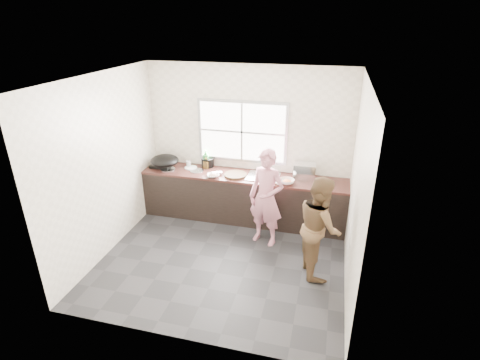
% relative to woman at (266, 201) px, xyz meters
% --- Properties ---
extents(floor, '(3.60, 3.20, 0.01)m').
position_rel_woman_xyz_m(floor, '(-0.53, -0.64, -0.74)').
color(floor, '#252527').
rests_on(floor, ground).
extents(ceiling, '(3.60, 3.20, 0.01)m').
position_rel_woman_xyz_m(ceiling, '(-0.53, -0.64, 1.97)').
color(ceiling, silver).
rests_on(ceiling, wall_back).
extents(wall_back, '(3.60, 0.01, 2.70)m').
position_rel_woman_xyz_m(wall_back, '(-0.53, 0.96, 0.61)').
color(wall_back, silver).
rests_on(wall_back, ground).
extents(wall_left, '(0.01, 3.20, 2.70)m').
position_rel_woman_xyz_m(wall_left, '(-2.33, -0.64, 0.61)').
color(wall_left, beige).
rests_on(wall_left, ground).
extents(wall_right, '(0.01, 3.20, 2.70)m').
position_rel_woman_xyz_m(wall_right, '(1.28, -0.64, 0.61)').
color(wall_right, silver).
rests_on(wall_right, ground).
extents(wall_front, '(3.60, 0.01, 2.70)m').
position_rel_woman_xyz_m(wall_front, '(-0.53, -2.25, 0.61)').
color(wall_front, beige).
rests_on(wall_front, ground).
extents(cabinet, '(3.60, 0.62, 0.82)m').
position_rel_woman_xyz_m(cabinet, '(-0.53, 0.65, -0.33)').
color(cabinet, black).
rests_on(cabinet, floor).
extents(countertop, '(3.60, 0.64, 0.04)m').
position_rel_woman_xyz_m(countertop, '(-0.53, 0.65, 0.10)').
color(countertop, '#391C17').
rests_on(countertop, cabinet).
extents(sink, '(0.55, 0.45, 0.02)m').
position_rel_woman_xyz_m(sink, '(-0.18, 0.65, 0.13)').
color(sink, silver).
rests_on(sink, countertop).
extents(faucet, '(0.02, 0.02, 0.30)m').
position_rel_woman_xyz_m(faucet, '(-0.18, 0.85, 0.27)').
color(faucet, silver).
rests_on(faucet, countertop).
extents(window_frame, '(1.60, 0.05, 1.10)m').
position_rel_woman_xyz_m(window_frame, '(-0.63, 0.95, 0.81)').
color(window_frame, '#9EA0A5').
rests_on(window_frame, wall_back).
extents(window_glazing, '(1.50, 0.01, 1.00)m').
position_rel_woman_xyz_m(window_glazing, '(-0.63, 0.92, 0.81)').
color(window_glazing, white).
rests_on(window_glazing, window_frame).
extents(woman, '(0.62, 0.50, 1.48)m').
position_rel_woman_xyz_m(woman, '(0.00, 0.00, 0.00)').
color(woman, '#D07D90').
rests_on(woman, floor).
extents(person_side, '(0.74, 0.85, 1.47)m').
position_rel_woman_xyz_m(person_side, '(0.86, -0.57, -0.00)').
color(person_side, brown).
rests_on(person_side, floor).
extents(cutting_board, '(0.48, 0.48, 0.04)m').
position_rel_woman_xyz_m(cutting_board, '(-0.65, 0.57, 0.14)').
color(cutting_board, '#312213').
rests_on(cutting_board, countertop).
extents(cleaver, '(0.20, 0.16, 0.01)m').
position_rel_woman_xyz_m(cleaver, '(-0.98, 0.56, 0.16)').
color(cleaver, '#A8AAAE').
rests_on(cleaver, cutting_board).
extents(bowl_mince, '(0.27, 0.27, 0.05)m').
position_rel_woman_xyz_m(bowl_mince, '(-1.01, 0.44, 0.15)').
color(bowl_mince, silver).
rests_on(bowl_mince, countertop).
extents(bowl_crabs, '(0.24, 0.24, 0.06)m').
position_rel_woman_xyz_m(bowl_crabs, '(0.26, 0.47, 0.15)').
color(bowl_crabs, silver).
rests_on(bowl_crabs, countertop).
extents(bowl_held, '(0.24, 0.24, 0.07)m').
position_rel_woman_xyz_m(bowl_held, '(0.13, 0.44, 0.15)').
color(bowl_held, white).
rests_on(bowl_held, countertop).
extents(black_pot, '(0.27, 0.27, 0.16)m').
position_rel_woman_xyz_m(black_pot, '(-1.26, 0.88, 0.20)').
color(black_pot, black).
rests_on(black_pot, countertop).
extents(plate_food, '(0.30, 0.30, 0.02)m').
position_rel_woman_xyz_m(plate_food, '(-1.53, 0.72, 0.13)').
color(plate_food, silver).
rests_on(plate_food, countertop).
extents(bottle_green, '(0.17, 0.17, 0.33)m').
position_rel_woman_xyz_m(bottle_green, '(-1.29, 0.86, 0.28)').
color(bottle_green, green).
rests_on(bottle_green, countertop).
extents(bottle_brown_tall, '(0.11, 0.11, 0.19)m').
position_rel_woman_xyz_m(bottle_brown_tall, '(-1.25, 0.80, 0.21)').
color(bottle_brown_tall, '#483212').
rests_on(bottle_brown_tall, countertop).
extents(bottle_brown_short, '(0.14, 0.14, 0.15)m').
position_rel_woman_xyz_m(bottle_brown_short, '(-1.26, 0.82, 0.20)').
color(bottle_brown_short, '#481F12').
rests_on(bottle_brown_short, countertop).
extents(glass_jar, '(0.09, 0.09, 0.11)m').
position_rel_woman_xyz_m(glass_jar, '(-1.60, 0.77, 0.18)').
color(glass_jar, '#BABEC1').
rests_on(glass_jar, countertop).
extents(burner, '(0.37, 0.37, 0.05)m').
position_rel_woman_xyz_m(burner, '(-2.10, 0.69, 0.15)').
color(burner, black).
rests_on(burner, countertop).
extents(wok, '(0.62, 0.62, 0.19)m').
position_rel_woman_xyz_m(wok, '(-1.98, 0.58, 0.28)').
color(wok, black).
rests_on(wok, burner).
extents(dish_rack, '(0.37, 0.26, 0.27)m').
position_rel_woman_xyz_m(dish_rack, '(0.51, 0.75, 0.26)').
color(dish_rack, silver).
rests_on(dish_rack, countertop).
extents(pot_lid_left, '(0.32, 0.32, 0.01)m').
position_rel_woman_xyz_m(pot_lid_left, '(-1.91, 0.56, 0.13)').
color(pot_lid_left, silver).
rests_on(pot_lid_left, countertop).
extents(pot_lid_right, '(0.32, 0.32, 0.01)m').
position_rel_woman_xyz_m(pot_lid_right, '(-1.38, 0.61, 0.13)').
color(pot_lid_right, silver).
rests_on(pot_lid_right, countertop).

